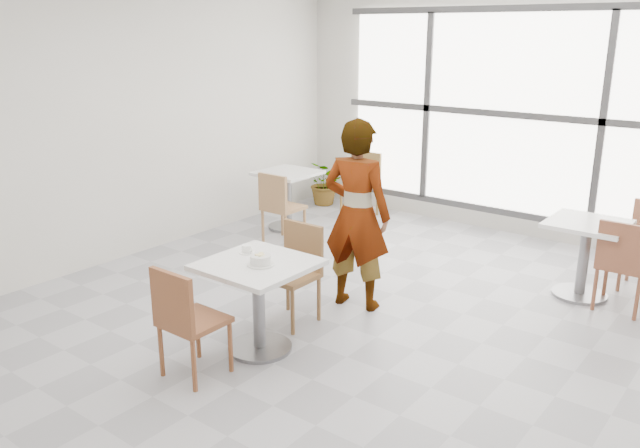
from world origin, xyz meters
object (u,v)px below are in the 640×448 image
Objects in this scene: coffee_cup at (247,249)px; bg_chair_left_near at (279,203)px; bg_chair_right_near at (623,260)px; oatmeal_bowl at (260,260)px; bg_chair_left_far at (363,180)px; bg_table_right at (585,248)px; plant_left at (326,183)px; person at (357,215)px; bg_table_left at (288,191)px; main_table at (258,289)px; chair_near at (185,316)px; chair_far at (296,266)px.

bg_chair_left_near reaches higher than coffee_cup.
bg_chair_right_near is (2.31, 2.43, -0.28)m from coffee_cup.
oatmeal_bowl is at bearing -26.95° from coffee_cup.
bg_table_right is at bearing -18.16° from bg_chair_left_far.
plant_left is at bearing -69.87° from bg_chair_left_near.
coffee_cup is 4.35m from plant_left.
person is 2.03m from bg_chair_left_near.
bg_table_right is at bearing -24.81° from bg_chair_right_near.
plant_left is at bearing 104.48° from bg_table_left.
person is at bearing -57.07° from bg_chair_left_far.
coffee_cup reaches higher than main_table.
chair_near and chair_far have the same top height.
chair_far is at bearing 102.46° from main_table.
oatmeal_bowl is 0.24× the size of bg_chair_right_near.
bg_table_left is (-1.99, 2.69, -0.04)m from main_table.
oatmeal_bowl is at bearing -52.92° from bg_table_left.
plant_left is (-2.31, 3.90, -0.20)m from main_table.
bg_chair_left_far is (-1.36, 3.69, -0.28)m from coffee_cup.
bg_chair_left_far and bg_chair_right_near have the same top height.
bg_chair_right_near is (1.98, 1.34, -0.38)m from person.
chair_near is 1.00× the size of chair_far.
chair_far is 3.48m from bg_chair_left_far.
bg_chair_left_near is at bearing -69.87° from plant_left.
main_table is at bearing -26.94° from coffee_cup.
chair_near is 1.33× the size of plant_left.
main_table is at bearing 153.03° from oatmeal_bowl.
bg_chair_right_near reaches higher than bg_table_right.
main_table is 1.07× the size of bg_table_left.
bg_table_left is at bearing -110.49° from bg_chair_left_far.
bg_chair_left_far is 3.87m from bg_chair_right_near.
oatmeal_bowl reaches higher than coffee_cup.
person is (0.32, 1.09, 0.10)m from coffee_cup.
bg_chair_left_far is 1.33× the size of plant_left.
bg_table_left is (-2.10, 1.48, -0.39)m from person.
chair_near reaches higher than coffee_cup.
plant_left is at bearing 163.58° from bg_table_right.
bg_chair_left_far is at bearing 161.84° from bg_table_right.
main_table and bg_table_left have the same top height.
chair_far reaches higher than coffee_cup.
plant_left is at bearing 118.83° from coffee_cup.
chair_near is 1.28m from chair_far.
bg_chair_left_far is (-1.44, 3.17, 0.00)m from chair_far.
plant_left is (-0.31, 1.22, -0.16)m from bg_table_left.
bg_chair_right_near is (2.23, 1.92, 0.00)m from chair_far.
main_table is 0.92× the size of chair_near.
coffee_cup is (-0.22, 0.11, 0.26)m from main_table.
coffee_cup is 3.94m from bg_chair_left_far.
chair_near is 1.16× the size of bg_table_left.
plant_left is (-2.17, 3.28, -0.17)m from chair_far.
main_table is 0.66m from chair_near.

